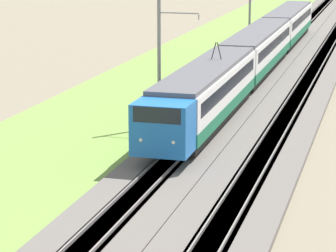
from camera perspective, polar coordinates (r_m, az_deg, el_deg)
ballast_main at (r=61.25m, az=5.54°, el=2.87°), size 240.00×4.40×0.30m
ballast_adjacent at (r=60.65m, az=9.68°, el=2.63°), size 240.00×4.40×0.30m
track_main at (r=61.24m, az=5.54°, el=2.88°), size 240.00×1.57×0.45m
track_adjacent at (r=60.65m, az=9.68°, el=2.64°), size 240.00×1.57×0.45m
grass_verge at (r=62.48m, az=0.38°, el=3.06°), size 240.00×13.74×0.12m
passenger_train at (r=66.70m, az=6.49°, el=5.59°), size 59.44×2.98×4.91m
catenary_mast_mid at (r=47.36m, az=-0.57°, el=4.61°), size 0.22×2.56×7.94m
catenary_mast_far at (r=77.76m, az=5.93°, el=8.05°), size 0.22×2.56×7.82m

